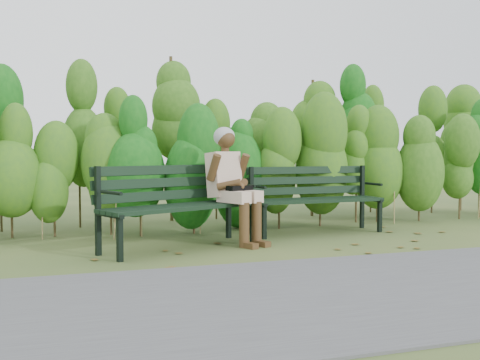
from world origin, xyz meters
name	(u,v)px	position (x,y,z in m)	size (l,w,h in m)	color
ground	(250,247)	(0.00, 0.00, 0.00)	(80.00, 80.00, 0.00)	#395025
footpath	(343,292)	(0.00, -2.20, 0.01)	(60.00, 2.50, 0.01)	#474749
hedge_band	(207,140)	(0.00, 1.86, 1.26)	(11.04, 1.67, 2.42)	#47381E
leaf_litter	(272,248)	(0.21, -0.15, 0.00)	(6.01, 2.23, 0.01)	brown
bench_left	(176,199)	(-0.81, 0.23, 0.55)	(1.97, 1.30, 0.94)	black
bench_right	(313,193)	(1.19, 0.82, 0.53)	(1.81, 0.67, 0.89)	black
seated_woman	(232,178)	(-0.11, 0.32, 0.78)	(0.66, 0.87, 1.39)	#C7AD98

